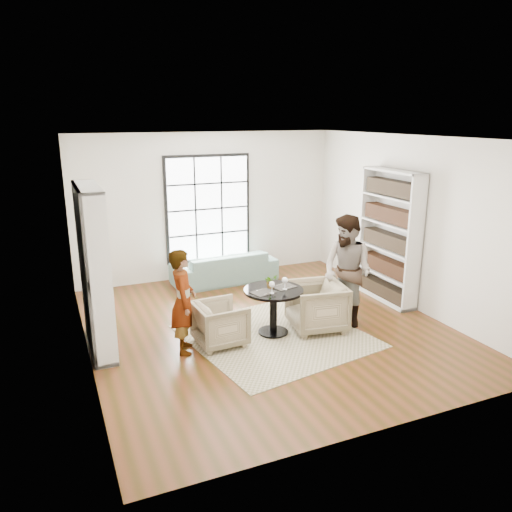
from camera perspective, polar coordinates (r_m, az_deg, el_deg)
name	(u,v)px	position (r m, az deg, el deg)	size (l,w,h in m)	color
ground	(267,327)	(8.19, 1.24, -8.11)	(6.00, 6.00, 0.00)	#582B14
room_shell	(254,245)	(8.24, -0.26, 1.32)	(6.00, 6.01, 6.00)	silver
rug	(276,336)	(7.86, 2.25, -9.12)	(2.50, 2.50, 0.01)	tan
pedestal_table	(273,302)	(7.76, 2.01, -5.22)	(0.92, 0.92, 0.74)	black
sofa	(224,267)	(10.27, -3.64, -1.27)	(2.12, 0.83, 0.62)	gray
armchair_left	(220,324)	(7.50, -4.11, -7.71)	(0.70, 0.72, 0.66)	#BAB785
armchair_right	(316,306)	(8.03, 6.91, -5.74)	(0.83, 0.85, 0.77)	tan
person_left	(183,301)	(7.20, -8.33, -5.16)	(0.56, 0.37, 1.53)	gray
person_right	(347,271)	(8.13, 10.40, -1.71)	(0.88, 0.69, 1.81)	gray
placemat_left	(263,292)	(7.55, 0.84, -4.16)	(0.34, 0.26, 0.01)	black
placemat_right	(284,287)	(7.80, 3.20, -3.51)	(0.34, 0.26, 0.01)	black
cutlery_left	(263,292)	(7.55, 0.84, -4.11)	(0.14, 0.22, 0.01)	silver
cutlery_right	(284,286)	(7.80, 3.20, -3.46)	(0.14, 0.22, 0.01)	silver
wine_glass_left	(272,285)	(7.47, 1.84, -3.30)	(0.09, 0.09, 0.19)	silver
wine_glass_right	(285,281)	(7.65, 3.33, -2.83)	(0.09, 0.09, 0.20)	silver
flower_centerpiece	(271,281)	(7.70, 1.69, -2.92)	(0.20, 0.17, 0.22)	gray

